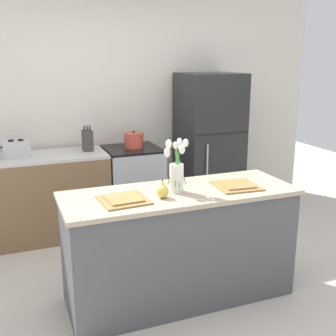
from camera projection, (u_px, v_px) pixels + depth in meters
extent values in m
plane|color=beige|center=(179.00, 296.00, 3.43)|extent=(10.00, 10.00, 0.00)
cube|color=silver|center=(113.00, 104.00, 4.88)|extent=(5.20, 0.08, 2.70)
cube|color=#4C4C51|center=(179.00, 247.00, 3.32)|extent=(1.76, 0.62, 0.86)
cube|color=tan|center=(180.00, 193.00, 3.20)|extent=(1.80, 0.66, 0.03)
cube|color=brown|center=(26.00, 200.00, 4.39)|extent=(1.68, 0.60, 0.87)
cube|color=beige|center=(23.00, 158.00, 4.27)|extent=(1.68, 0.60, 0.03)
cube|color=#B2B5B7|center=(133.00, 188.00, 4.79)|extent=(0.60, 0.60, 0.88)
cube|color=black|center=(132.00, 149.00, 4.68)|extent=(0.60, 0.60, 0.02)
cube|color=black|center=(141.00, 199.00, 4.53)|extent=(0.42, 0.01, 0.29)
cube|color=black|center=(209.00, 146.00, 5.02)|extent=(0.68, 0.64, 1.71)
cube|color=black|center=(222.00, 134.00, 4.68)|extent=(0.67, 0.01, 0.01)
cylinder|color=#B2B5B7|center=(207.00, 177.00, 4.72)|extent=(0.02, 0.02, 0.74)
cylinder|color=silver|center=(176.00, 178.00, 3.16)|extent=(0.11, 0.11, 0.22)
cylinder|color=#569E4C|center=(180.00, 165.00, 3.14)|extent=(0.08, 0.02, 0.30)
ellipsoid|color=white|center=(186.00, 143.00, 3.10)|extent=(0.04, 0.04, 0.06)
cylinder|color=#569E4C|center=(177.00, 167.00, 3.14)|extent=(0.06, 0.05, 0.28)
ellipsoid|color=white|center=(180.00, 145.00, 3.13)|extent=(0.05, 0.05, 0.07)
cylinder|color=#569E4C|center=(176.00, 166.00, 3.16)|extent=(0.02, 0.06, 0.27)
ellipsoid|color=white|center=(176.00, 146.00, 3.14)|extent=(0.03, 0.03, 0.05)
cylinder|color=#569E4C|center=(174.00, 166.00, 3.14)|extent=(0.08, 0.07, 0.28)
ellipsoid|color=white|center=(169.00, 144.00, 3.11)|extent=(0.05, 0.05, 0.07)
cylinder|color=#569E4C|center=(173.00, 170.00, 3.13)|extent=(0.11, 0.01, 0.23)
ellipsoid|color=white|center=(167.00, 153.00, 3.08)|extent=(0.05, 0.05, 0.07)
cylinder|color=#569E4C|center=(176.00, 165.00, 3.12)|extent=(0.06, 0.09, 0.30)
ellipsoid|color=white|center=(175.00, 145.00, 3.03)|extent=(0.03, 0.03, 0.05)
cylinder|color=#569E4C|center=(178.00, 165.00, 3.11)|extent=(0.01, 0.07, 0.32)
ellipsoid|color=white|center=(180.00, 142.00, 3.03)|extent=(0.04, 0.04, 0.06)
cylinder|color=#569E4C|center=(180.00, 169.00, 3.13)|extent=(0.04, 0.03, 0.25)
ellipsoid|color=white|center=(182.00, 149.00, 3.09)|extent=(0.05, 0.05, 0.07)
ellipsoid|color=#E5CC4C|center=(163.00, 191.00, 3.03)|extent=(0.09, 0.09, 0.10)
cone|color=#E5CC4C|center=(163.00, 184.00, 3.02)|extent=(0.05, 0.05, 0.04)
cylinder|color=brown|center=(163.00, 180.00, 3.01)|extent=(0.01, 0.01, 0.02)
cube|color=olive|center=(124.00, 200.00, 2.99)|extent=(0.35, 0.35, 0.01)
cube|color=#A37A42|center=(124.00, 198.00, 2.98)|extent=(0.25, 0.25, 0.01)
cube|color=olive|center=(236.00, 186.00, 3.31)|extent=(0.35, 0.35, 0.01)
cube|color=#A37A42|center=(236.00, 184.00, 3.30)|extent=(0.25, 0.25, 0.01)
cube|color=#B7BABC|center=(17.00, 149.00, 4.23)|extent=(0.26, 0.18, 0.17)
cube|color=black|center=(11.00, 141.00, 4.19)|extent=(0.05, 0.11, 0.01)
cube|color=black|center=(21.00, 140.00, 4.22)|extent=(0.05, 0.11, 0.01)
cube|color=black|center=(1.00, 147.00, 4.17)|extent=(0.02, 0.02, 0.02)
cylinder|color=#CC4C38|center=(134.00, 141.00, 4.67)|extent=(0.21, 0.21, 0.15)
cylinder|color=#CC4C38|center=(134.00, 133.00, 4.65)|extent=(0.22, 0.22, 0.01)
sphere|color=black|center=(134.00, 132.00, 4.65)|extent=(0.02, 0.02, 0.02)
cube|color=#3D3833|center=(88.00, 141.00, 4.51)|extent=(0.10, 0.14, 0.22)
cylinder|color=black|center=(84.00, 128.00, 4.46)|extent=(0.01, 0.01, 0.05)
cylinder|color=black|center=(87.00, 128.00, 4.47)|extent=(0.01, 0.01, 0.05)
cylinder|color=black|center=(90.00, 128.00, 4.49)|extent=(0.01, 0.01, 0.05)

